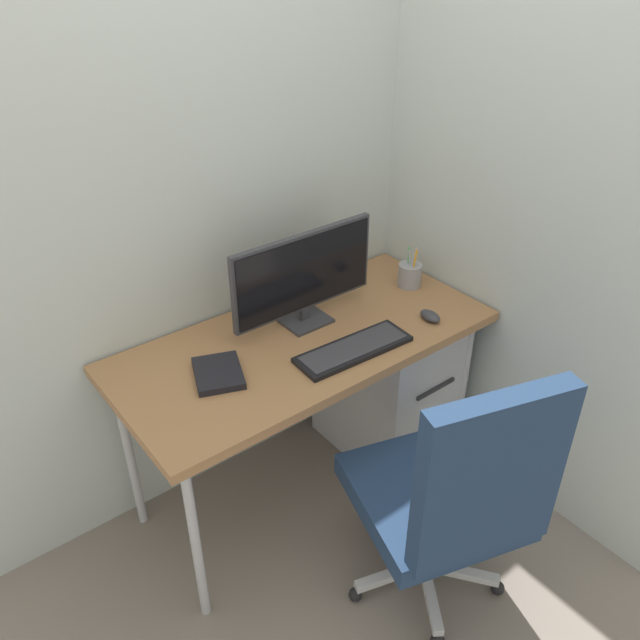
% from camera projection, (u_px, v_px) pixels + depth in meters
% --- Properties ---
extents(ground_plane, '(8.00, 8.00, 0.00)m').
position_uv_depth(ground_plane, '(307.00, 484.00, 2.75)').
color(ground_plane, slate).
extents(wall_back, '(2.66, 0.04, 2.80)m').
position_uv_depth(wall_back, '(241.00, 140.00, 2.23)').
color(wall_back, '#B7C1BC').
rests_on(wall_back, ground_plane).
extents(wall_side_right, '(0.04, 1.90, 2.80)m').
position_uv_depth(wall_side_right, '(499.00, 137.00, 2.26)').
color(wall_side_right, '#B7C1BC').
rests_on(wall_side_right, ground_plane).
extents(desk, '(1.41, 0.65, 0.76)m').
position_uv_depth(desk, '(305.00, 349.00, 2.37)').
color(desk, '#996B42').
rests_on(desk, ground_plane).
extents(office_chair, '(0.63, 0.66, 1.04)m').
position_uv_depth(office_chair, '(454.00, 494.00, 1.99)').
color(office_chair, black).
rests_on(office_chair, ground_plane).
extents(filing_cabinet, '(0.41, 0.55, 0.67)m').
position_uv_depth(filing_cabinet, '(387.00, 382.00, 2.81)').
color(filing_cabinet, '#B2B5BA').
rests_on(filing_cabinet, ground_plane).
extents(monitor, '(0.60, 0.14, 0.36)m').
position_uv_depth(monitor, '(304.00, 275.00, 2.33)').
color(monitor, '#333338').
rests_on(monitor, desk).
extents(keyboard, '(0.44, 0.17, 0.02)m').
position_uv_depth(keyboard, '(354.00, 349.00, 2.26)').
color(keyboard, black).
rests_on(keyboard, desk).
extents(mouse, '(0.06, 0.10, 0.04)m').
position_uv_depth(mouse, '(430.00, 316.00, 2.43)').
color(mouse, '#333338').
rests_on(mouse, desk).
extents(pen_holder, '(0.10, 0.10, 0.17)m').
position_uv_depth(pen_holder, '(410.00, 275.00, 2.65)').
color(pen_holder, gray).
rests_on(pen_holder, desk).
extents(notebook, '(0.22, 0.24, 0.02)m').
position_uv_depth(notebook, '(218.00, 373.00, 2.14)').
color(notebook, black).
rests_on(notebook, desk).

